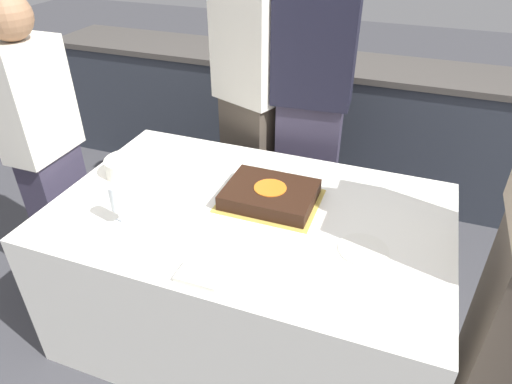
{
  "coord_description": "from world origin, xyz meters",
  "views": [
    {
      "loc": [
        0.59,
        -1.5,
        1.89
      ],
      "look_at": [
        0.03,
        0.0,
        0.84
      ],
      "focal_mm": 32.0,
      "sensor_mm": 36.0,
      "label": 1
    }
  ],
  "objects_px": {
    "cake": "(270,195)",
    "plate_stack": "(126,167)",
    "person_standing_back": "(248,106)",
    "wine_glass": "(117,199)",
    "person_cutting_cake": "(310,115)",
    "person_seated_left": "(46,153)"
  },
  "relations": [
    {
      "from": "cake",
      "to": "person_standing_back",
      "type": "height_order",
      "value": "person_standing_back"
    },
    {
      "from": "plate_stack",
      "to": "person_seated_left",
      "type": "height_order",
      "value": "person_seated_left"
    },
    {
      "from": "plate_stack",
      "to": "person_standing_back",
      "type": "relative_size",
      "value": 0.12
    },
    {
      "from": "person_standing_back",
      "to": "cake",
      "type": "bearing_deg",
      "value": 140.23
    },
    {
      "from": "wine_glass",
      "to": "person_seated_left",
      "type": "height_order",
      "value": "person_seated_left"
    },
    {
      "from": "plate_stack",
      "to": "cake",
      "type": "bearing_deg",
      "value": 1.66
    },
    {
      "from": "wine_glass",
      "to": "person_standing_back",
      "type": "relative_size",
      "value": 0.11
    },
    {
      "from": "cake",
      "to": "person_cutting_cake",
      "type": "xyz_separation_m",
      "value": [
        0.0,
        0.66,
        0.11
      ]
    },
    {
      "from": "plate_stack",
      "to": "person_cutting_cake",
      "type": "xyz_separation_m",
      "value": [
        0.73,
        0.68,
        0.1
      ]
    },
    {
      "from": "person_seated_left",
      "to": "wine_glass",
      "type": "bearing_deg",
      "value": -114.07
    },
    {
      "from": "cake",
      "to": "plate_stack",
      "type": "bearing_deg",
      "value": -178.34
    },
    {
      "from": "plate_stack",
      "to": "person_cutting_cake",
      "type": "height_order",
      "value": "person_cutting_cake"
    },
    {
      "from": "cake",
      "to": "wine_glass",
      "type": "bearing_deg",
      "value": -145.23
    },
    {
      "from": "cake",
      "to": "person_standing_back",
      "type": "xyz_separation_m",
      "value": [
        -0.36,
        0.66,
        0.11
      ]
    },
    {
      "from": "plate_stack",
      "to": "person_standing_back",
      "type": "xyz_separation_m",
      "value": [
        0.37,
        0.68,
        0.1
      ]
    },
    {
      "from": "wine_glass",
      "to": "person_standing_back",
      "type": "xyz_separation_m",
      "value": [
        0.16,
        1.03,
        0.02
      ]
    },
    {
      "from": "person_cutting_cake",
      "to": "person_seated_left",
      "type": "distance_m",
      "value": 1.37
    },
    {
      "from": "cake",
      "to": "plate_stack",
      "type": "xyz_separation_m",
      "value": [
        -0.73,
        -0.02,
        0.01
      ]
    },
    {
      "from": "cake",
      "to": "person_seated_left",
      "type": "xyz_separation_m",
      "value": [
        -1.13,
        -0.09,
        0.04
      ]
    },
    {
      "from": "wine_glass",
      "to": "person_cutting_cake",
      "type": "distance_m",
      "value": 1.16
    },
    {
      "from": "plate_stack",
      "to": "wine_glass",
      "type": "bearing_deg",
      "value": -59.75
    },
    {
      "from": "wine_glass",
      "to": "person_seated_left",
      "type": "relative_size",
      "value": 0.12
    }
  ]
}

